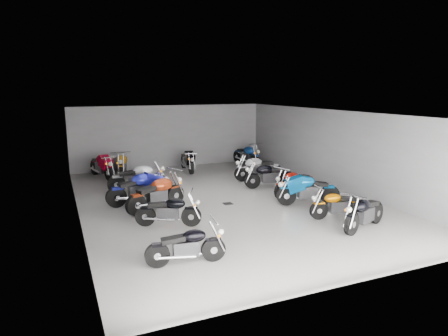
{
  "coord_description": "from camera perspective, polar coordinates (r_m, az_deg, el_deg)",
  "views": [
    {
      "loc": [
        -5.52,
        -13.1,
        4.07
      ],
      "look_at": [
        0.47,
        0.96,
        1.0
      ],
      "focal_mm": 32.0,
      "sensor_mm": 36.0,
      "label": 1
    }
  ],
  "objects": [
    {
      "name": "motorcycle_right_d",
      "position": [
        15.43,
        10.1,
        -2.13
      ],
      "size": [
        2.12,
        0.69,
        0.95
      ],
      "rotation": [
        0.0,
        0.0,
        1.83
      ],
      "color": "black",
      "rests_on": "ground"
    },
    {
      "name": "ceiling",
      "position": [
        14.24,
        -0.24,
        7.94
      ],
      "size": [
        10.0,
        14.0,
        0.04
      ],
      "primitive_type": "cube",
      "color": "black",
      "rests_on": "wall_back"
    },
    {
      "name": "motorcycle_back_a",
      "position": [
        19.17,
        -17.07,
        0.31
      ],
      "size": [
        0.8,
        2.29,
        1.03
      ],
      "rotation": [
        0.0,
        0.0,
        3.42
      ],
      "color": "black",
      "rests_on": "ground"
    },
    {
      "name": "motorcycle_right_c",
      "position": [
        14.38,
        11.84,
        -3.08
      ],
      "size": [
        2.19,
        0.85,
        0.99
      ],
      "rotation": [
        0.0,
        0.0,
        1.25
      ],
      "color": "black",
      "rests_on": "ground"
    },
    {
      "name": "motorcycle_right_b",
      "position": [
        13.17,
        15.91,
        -5.03
      ],
      "size": [
        1.87,
        0.54,
        0.83
      ],
      "rotation": [
        0.0,
        0.0,
        1.36
      ],
      "color": "black",
      "rests_on": "ground"
    },
    {
      "name": "motorcycle_left_e",
      "position": [
        14.48,
        -11.93,
        -2.89
      ],
      "size": [
        2.36,
        0.54,
        1.04
      ],
      "rotation": [
        0.0,
        0.0,
        -1.45
      ],
      "color": "black",
      "rests_on": "ground"
    },
    {
      "name": "motorcycle_left_a",
      "position": [
        9.53,
        -5.33,
        -10.96
      ],
      "size": [
        1.91,
        0.46,
        0.84
      ],
      "rotation": [
        0.0,
        0.0,
        -1.71
      ],
      "color": "black",
      "rests_on": "ground"
    },
    {
      "name": "wall_right",
      "position": [
        16.98,
        15.53,
        2.58
      ],
      "size": [
        0.1,
        14.0,
        3.2
      ],
      "primitive_type": "cube",
      "color": "gray",
      "rests_on": "ground"
    },
    {
      "name": "wall_back",
      "position": [
        20.99,
        -7.7,
        4.5
      ],
      "size": [
        10.0,
        0.1,
        3.2
      ],
      "primitive_type": "cube",
      "color": "gray",
      "rests_on": "ground"
    },
    {
      "name": "motorcycle_left_c",
      "position": [
        12.06,
        -7.85,
        -6.07
      ],
      "size": [
        1.87,
        0.93,
        0.87
      ],
      "rotation": [
        0.0,
        0.0,
        -1.99
      ],
      "color": "black",
      "rests_on": "ground"
    },
    {
      "name": "motorcycle_back_d",
      "position": [
        19.85,
        -5.24,
        1.06
      ],
      "size": [
        0.48,
        2.24,
        0.99
      ],
      "rotation": [
        0.0,
        0.0,
        3.07
      ],
      "color": "black",
      "rests_on": "ground"
    },
    {
      "name": "motorcycle_left_d",
      "position": [
        13.67,
        -9.56,
        -3.65
      ],
      "size": [
        2.22,
        1.1,
        1.04
      ],
      "rotation": [
        0.0,
        0.0,
        -1.15
      ],
      "color": "black",
      "rests_on": "ground"
    },
    {
      "name": "motorcycle_back_f",
      "position": [
        21.4,
        3.28,
        1.87
      ],
      "size": [
        0.58,
        2.28,
        1.01
      ],
      "rotation": [
        0.0,
        0.0,
        3.3
      ],
      "color": "black",
      "rests_on": "ground"
    },
    {
      "name": "drain_grate",
      "position": [
        14.34,
        0.55,
        -5.1
      ],
      "size": [
        0.32,
        0.32,
        0.01
      ],
      "primitive_type": "cube",
      "color": "black",
      "rests_on": "ground"
    },
    {
      "name": "ground",
      "position": [
        14.79,
        -0.23,
        -4.62
      ],
      "size": [
        14.0,
        14.0,
        0.0
      ],
      "primitive_type": "plane",
      "color": "gray",
      "rests_on": "ground"
    },
    {
      "name": "motorcycle_back_b",
      "position": [
        19.31,
        -14.26,
        0.5
      ],
      "size": [
        0.72,
        2.25,
        1.0
      ],
      "rotation": [
        0.0,
        0.0,
        2.89
      ],
      "color": "black",
      "rests_on": "ground"
    },
    {
      "name": "motorcycle_right_f",
      "position": [
        17.9,
        4.88,
        -0.03
      ],
      "size": [
        2.28,
        0.5,
        1.0
      ],
      "rotation": [
        0.0,
        0.0,
        1.49
      ],
      "color": "black",
      "rests_on": "ground"
    },
    {
      "name": "motorcycle_left_f",
      "position": [
        16.24,
        -12.19,
        -1.39
      ],
      "size": [
        2.33,
        0.52,
        1.02
      ],
      "rotation": [
        0.0,
        0.0,
        -1.67
      ],
      "color": "black",
      "rests_on": "ground"
    },
    {
      "name": "motorcycle_right_a",
      "position": [
        12.39,
        19.4,
        -6.0
      ],
      "size": [
        2.03,
        0.88,
        0.93
      ],
      "rotation": [
        0.0,
        0.0,
        1.93
      ],
      "color": "black",
      "rests_on": "ground"
    },
    {
      "name": "motorcycle_right_e",
      "position": [
        16.58,
        6.51,
        -1.07
      ],
      "size": [
        2.14,
        0.67,
        0.96
      ],
      "rotation": [
        0.0,
        0.0,
        1.33
      ],
      "color": "black",
      "rests_on": "ground"
    },
    {
      "name": "wall_left",
      "position": [
        13.34,
        -20.44,
        -0.03
      ],
      "size": [
        0.1,
        14.0,
        3.2
      ],
      "primitive_type": "cube",
      "color": "gray",
      "rests_on": "ground"
    }
  ]
}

